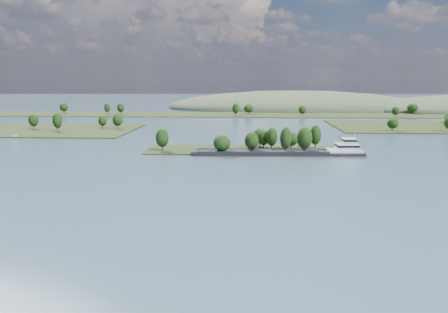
{
  "coord_description": "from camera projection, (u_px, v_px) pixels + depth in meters",
  "views": [
    {
      "loc": [
        3.55,
        -47.19,
        38.44
      ],
      "look_at": [
        -6.64,
        130.0,
        6.0
      ],
      "focal_mm": 35.0,
      "sensor_mm": 36.0,
      "label": 1
    }
  ],
  "objects": [
    {
      "name": "tree_island",
      "position": [
        254.0,
        144.0,
        227.89
      ],
      "size": [
        100.0,
        32.84,
        14.54
      ],
      "color": "#233015",
      "rests_on": "ground"
    },
    {
      "name": "motorboat",
      "position": [
        14.0,
        136.0,
        279.59
      ],
      "size": [
        6.84,
        3.94,
        2.49
      ],
      "primitive_type": "imported",
      "rotation": [
        0.0,
        0.0,
        1.32
      ],
      "color": "silver",
      "rests_on": "ground"
    },
    {
      "name": "back_shoreline",
      "position": [
        254.0,
        114.0,
        445.55
      ],
      "size": [
        900.0,
        60.0,
        14.74
      ],
      "color": "#233015",
      "rests_on": "ground"
    },
    {
      "name": "cargo_barge",
      "position": [
        290.0,
        152.0,
        217.97
      ],
      "size": [
        86.16,
        14.27,
        11.6
      ],
      "color": "black",
      "rests_on": "ground"
    },
    {
      "name": "hill_west",
      "position": [
        295.0,
        108.0,
        541.1
      ],
      "size": [
        320.0,
        160.0,
        44.0
      ],
      "primitive_type": "ellipsoid",
      "color": "#3F4C34",
      "rests_on": "ground"
    },
    {
      "name": "ground",
      "position": [
        239.0,
        176.0,
        171.3
      ],
      "size": [
        1800.0,
        1800.0,
        0.0
      ],
      "primitive_type": "plane",
      "color": "#3A5565",
      "rests_on": "ground"
    }
  ]
}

